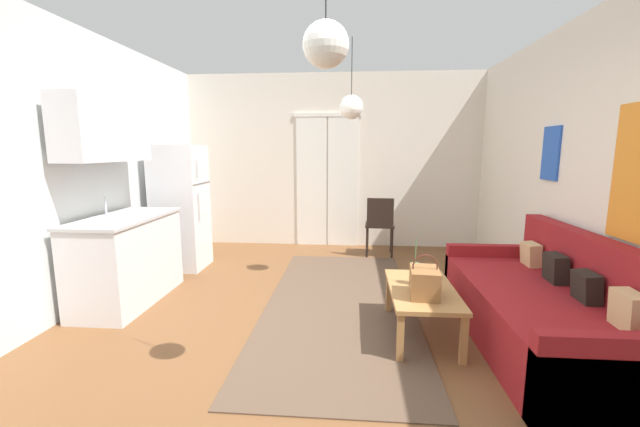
# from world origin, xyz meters

# --- Properties ---
(ground_plane) EXTENTS (5.26, 7.34, 0.10)m
(ground_plane) POSITION_xyz_m (0.00, 0.00, -0.05)
(ground_plane) COLOR brown
(wall_back) EXTENTS (4.86, 0.13, 2.75)m
(wall_back) POSITION_xyz_m (-0.00, 3.42, 1.36)
(wall_back) COLOR silver
(wall_back) RESTS_ON ground_plane
(wall_left) EXTENTS (0.12, 6.94, 2.75)m
(wall_left) POSITION_xyz_m (-2.38, 0.00, 1.37)
(wall_left) COLOR silver
(wall_left) RESTS_ON ground_plane
(area_rug) EXTENTS (1.47, 3.48, 0.01)m
(area_rug) POSITION_xyz_m (0.21, 0.85, 0.01)
(area_rug) COLOR brown
(area_rug) RESTS_ON ground_plane
(couch) EXTENTS (0.95, 2.12, 0.90)m
(couch) POSITION_xyz_m (1.90, 0.17, 0.29)
(couch) COLOR maroon
(couch) RESTS_ON ground_plane
(coffee_table) EXTENTS (0.54, 1.00, 0.41)m
(coffee_table) POSITION_xyz_m (0.92, 0.26, 0.36)
(coffee_table) COLOR #A87542
(coffee_table) RESTS_ON ground_plane
(bamboo_vase) EXTENTS (0.09, 0.09, 0.41)m
(bamboo_vase) POSITION_xyz_m (0.87, 0.35, 0.51)
(bamboo_vase) COLOR #47704C
(bamboo_vase) RESTS_ON coffee_table
(handbag) EXTENTS (0.25, 0.33, 0.34)m
(handbag) POSITION_xyz_m (0.91, 0.08, 0.53)
(handbag) COLOR brown
(handbag) RESTS_ON coffee_table
(refrigerator) EXTENTS (0.62, 0.59, 1.62)m
(refrigerator) POSITION_xyz_m (-1.92, 1.97, 0.81)
(refrigerator) COLOR white
(refrigerator) RESTS_ON ground_plane
(kitchen_counter) EXTENTS (0.61, 1.29, 2.06)m
(kitchen_counter) POSITION_xyz_m (-2.00, 0.76, 0.78)
(kitchen_counter) COLOR silver
(kitchen_counter) RESTS_ON ground_plane
(accent_chair) EXTENTS (0.44, 0.42, 0.88)m
(accent_chair) POSITION_xyz_m (0.74, 2.73, 0.50)
(accent_chair) COLOR black
(accent_chair) RESTS_ON ground_plane
(pendant_lamp_near) EXTENTS (0.25, 0.25, 0.76)m
(pendant_lamp_near) POSITION_xyz_m (0.17, -0.78, 2.11)
(pendant_lamp_near) COLOR black
(pendant_lamp_far) EXTENTS (0.26, 0.26, 0.86)m
(pendant_lamp_far) POSITION_xyz_m (0.30, 1.46, 2.02)
(pendant_lamp_far) COLOR black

